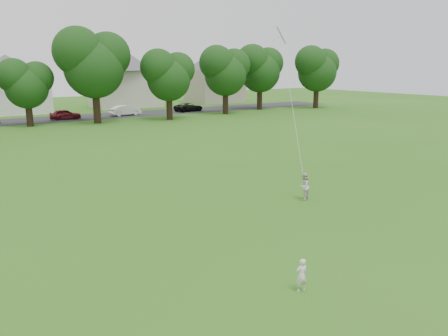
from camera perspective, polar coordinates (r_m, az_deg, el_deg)
ground at (r=15.87m, az=4.00°, el=-9.52°), size 160.00×160.00×0.00m
street at (r=54.58m, az=-24.43°, el=5.61°), size 90.00×7.00×0.01m
toddler at (r=12.59m, az=10.09°, el=-13.60°), size 0.39×0.29×0.97m
older_boy at (r=20.63m, az=10.37°, el=-2.37°), size 0.79×0.72×1.31m
kite at (r=21.96m, az=8.87°, el=8.31°), size 1.37×2.47×7.94m
tree_row at (r=48.79m, az=-20.01°, el=12.30°), size 81.21×9.42×10.37m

